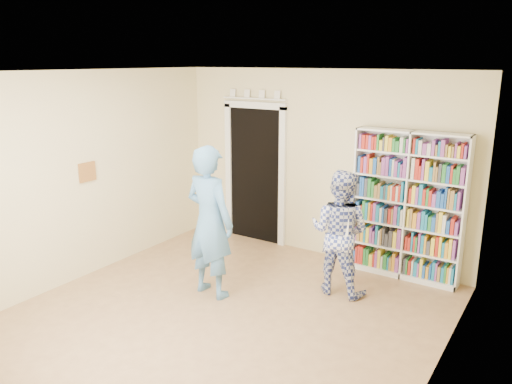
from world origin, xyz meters
TOP-DOWN VIEW (x-y plane):
  - floor at (0.00, 0.00)m, footprint 5.00×5.00m
  - ceiling at (0.00, 0.00)m, footprint 5.00×5.00m
  - wall_back at (0.00, 2.50)m, footprint 4.50×0.00m
  - wall_left at (-2.25, 0.00)m, footprint 0.00×5.00m
  - wall_right at (2.25, 0.00)m, footprint 0.00×5.00m
  - bookshelf at (1.35, 2.34)m, footprint 1.42×0.27m
  - doorway at (-1.10, 2.48)m, footprint 1.10×0.08m
  - wall_art at (-2.23, 0.20)m, footprint 0.03×0.25m
  - man_blue at (-0.49, 0.54)m, footprint 0.72×0.51m
  - man_plaid at (0.80, 1.45)m, footprint 0.77×0.61m
  - paper_sheet at (0.89, 1.28)m, footprint 0.19×0.02m

SIDE VIEW (x-z plane):
  - floor at x=0.00m, z-range 0.00..0.00m
  - man_plaid at x=0.80m, z-range 0.00..1.56m
  - paper_sheet at x=0.89m, z-range 0.76..1.02m
  - man_blue at x=-0.49m, z-range 0.00..1.87m
  - bookshelf at x=1.35m, z-range 0.01..1.97m
  - doorway at x=-1.10m, z-range -0.04..2.39m
  - wall_back at x=0.00m, z-range -0.90..3.60m
  - wall_left at x=-2.25m, z-range -1.15..3.85m
  - wall_right at x=2.25m, z-range -1.15..3.85m
  - wall_art at x=-2.23m, z-range 1.27..1.52m
  - ceiling at x=0.00m, z-range 2.70..2.70m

